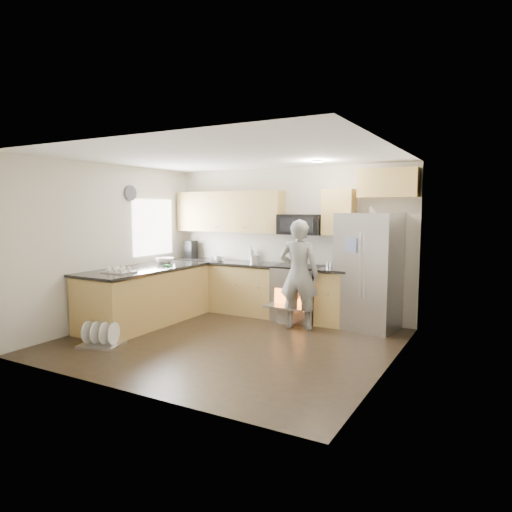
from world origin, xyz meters
The scene contains 8 objects.
ground centered at (0.00, 0.00, 0.00)m, with size 4.50×4.50×0.00m, color black.
room_shell centered at (-0.04, 0.02, 1.67)m, with size 4.54×4.04×2.62m.
back_cabinet_run centered at (-0.59, 1.75, 0.96)m, with size 4.45×0.64×2.50m.
peninsula centered at (-1.75, 0.25, 0.46)m, with size 0.96×2.36×1.02m.
stove_range centered at (0.35, 1.69, 0.68)m, with size 0.76×0.97×1.79m.
refrigerator centered at (1.54, 1.70, 0.91)m, with size 0.98×0.81×1.82m.
person centered at (0.59, 1.18, 0.86)m, with size 0.63×0.41×1.72m, color gray.
dish_rack centered at (-1.42, -1.01, 0.09)m, with size 0.65×0.58×0.34m.
Camera 1 is at (3.44, -5.33, 1.89)m, focal length 32.00 mm.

